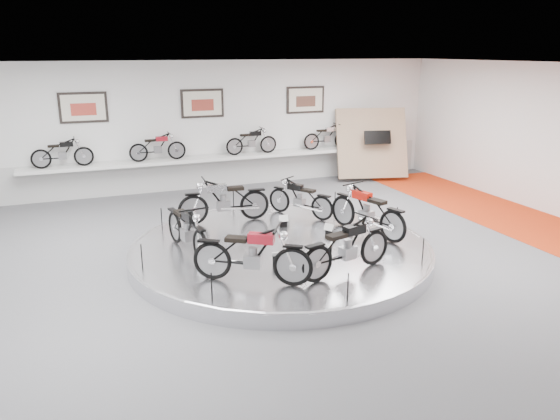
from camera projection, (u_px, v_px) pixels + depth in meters
name	position (u px, v px, depth m)	size (l,w,h in m)	color
floor	(286.00, 263.00, 11.46)	(16.00, 16.00, 0.00)	#565659
ceiling	(286.00, 66.00, 10.33)	(16.00, 16.00, 0.00)	white
wall_back	(203.00, 126.00, 17.15)	(16.00, 16.00, 0.00)	silver
orange_carpet_strip	(534.00, 226.00, 13.83)	(2.40, 12.60, 0.01)	#B53A11
dado_band	(205.00, 171.00, 17.54)	(15.68, 0.04, 1.10)	#BCBCBA
display_platform	(281.00, 251.00, 11.69)	(6.40, 6.40, 0.30)	silver
platform_rim	(281.00, 246.00, 11.65)	(6.40, 6.40, 0.10)	#B2B2BA
shelf	(207.00, 159.00, 17.17)	(11.00, 0.55, 0.10)	silver
poster_left	(83.00, 108.00, 15.70)	(1.35, 0.06, 0.88)	beige
poster_center	(202.00, 103.00, 16.92)	(1.35, 0.06, 0.88)	beige
poster_right	(306.00, 100.00, 18.14)	(1.35, 0.06, 0.88)	beige
display_panel	(372.00, 143.00, 18.51)	(2.40, 0.12, 2.40)	#977C5E
shelf_bike_a	(62.00, 155.00, 15.58)	(1.22, 0.42, 0.73)	black
shelf_bike_b	(158.00, 149.00, 16.53)	(1.22, 0.42, 0.73)	maroon
shelf_bike_c	(252.00, 143.00, 17.57)	(1.22, 0.42, 0.73)	black
shelf_bike_d	(327.00, 138.00, 18.51)	(1.22, 0.42, 0.73)	silver
bike_a	(300.00, 198.00, 13.51)	(1.59, 0.56, 0.94)	black
bike_b	(224.00, 200.00, 13.02)	(1.88, 0.66, 1.10)	silver
bike_c	(187.00, 228.00, 11.03)	(1.80, 0.63, 1.06)	black
bike_d	(252.00, 254.00, 9.60)	(1.85, 0.65, 1.09)	maroon
bike_e	(347.00, 246.00, 10.02)	(1.79, 0.63, 1.05)	black
bike_f	(367.00, 210.00, 12.18)	(1.88, 0.66, 1.11)	#B21309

